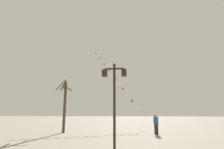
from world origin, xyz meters
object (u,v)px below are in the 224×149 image
twin_lantern_lamp_post (114,88)px  kite_flyer (156,124)px  bare_tree (65,104)px  kite_train (113,76)px

twin_lantern_lamp_post → kite_flyer: bearing=65.9°
twin_lantern_lamp_post → kite_flyer: 7.63m
kite_flyer → bare_tree: (-8.46, 0.44, 1.72)m
twin_lantern_lamp_post → kite_flyer: size_ratio=2.66×
kite_train → kite_flyer: size_ratio=9.45×
bare_tree → kite_train: bearing=67.7°
kite_train → kite_flyer: 12.39m
kite_flyer → twin_lantern_lamp_post: bearing=129.5°
twin_lantern_lamp_post → kite_train: 16.83m
twin_lantern_lamp_post → bare_tree: (-5.48, 7.10, -0.54)m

